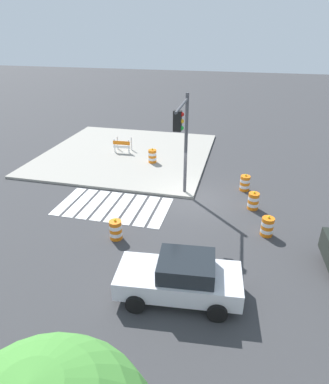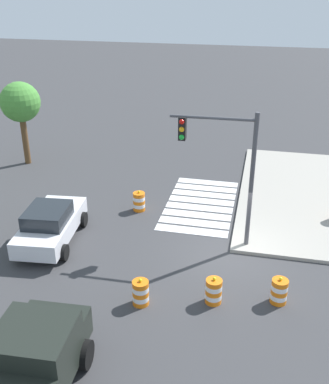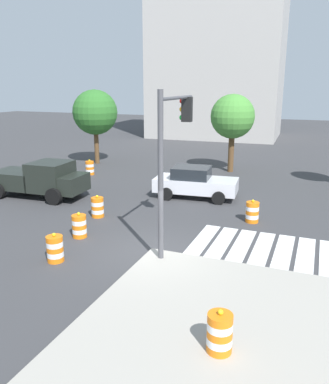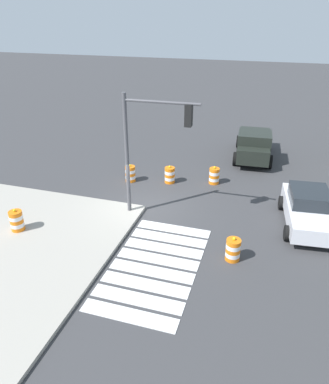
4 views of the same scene
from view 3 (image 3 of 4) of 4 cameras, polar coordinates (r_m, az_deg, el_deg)
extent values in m
plane|color=#38383A|center=(14.13, -1.88, -8.75)|extent=(120.00, 120.00, 0.00)
cube|color=silver|center=(15.26, 5.63, -6.90)|extent=(0.60, 3.20, 0.02)
cube|color=silver|center=(15.09, 8.39, -7.26)|extent=(0.60, 3.20, 0.02)
cube|color=silver|center=(14.96, 11.20, -7.61)|extent=(0.60, 3.20, 0.02)
cube|color=silver|center=(14.86, 14.06, -7.95)|extent=(0.60, 3.20, 0.02)
cube|color=silver|center=(14.80, 16.96, -8.27)|extent=(0.60, 3.20, 0.02)
cube|color=silver|center=(14.77, 19.89, -8.57)|extent=(0.60, 3.20, 0.02)
cube|color=silver|center=(14.79, 22.81, -8.85)|extent=(0.60, 3.20, 0.02)
cube|color=silver|center=(20.68, 4.60, 1.05)|extent=(4.46, 2.26, 0.70)
cube|color=#1E2328|center=(20.58, 3.96, 2.86)|extent=(2.05, 1.78, 0.60)
cylinder|color=black|center=(21.46, 8.63, 0.50)|extent=(0.68, 0.30, 0.66)
cylinder|color=black|center=(19.65, 7.88, -0.87)|extent=(0.68, 0.30, 0.66)
cylinder|color=black|center=(21.95, 1.63, 1.00)|extent=(0.68, 0.30, 0.66)
cylinder|color=black|center=(20.18, 0.28, -0.28)|extent=(0.68, 0.30, 0.66)
cube|color=black|center=(22.55, -20.59, 1.81)|extent=(2.61, 2.14, 0.90)
cube|color=black|center=(21.24, -16.25, 2.23)|extent=(2.01, 2.10, 1.50)
cube|color=black|center=(20.71, -13.68, 1.23)|extent=(1.50, 1.98, 0.90)
cylinder|color=black|center=(21.81, -12.86, 0.76)|extent=(0.86, 0.35, 0.84)
cylinder|color=black|center=(20.17, -15.84, -0.63)|extent=(0.86, 0.35, 0.84)
cylinder|color=black|center=(23.73, -19.90, 1.39)|extent=(0.86, 0.35, 0.84)
cylinder|color=orange|center=(17.97, -9.69, -3.30)|extent=(0.56, 0.56, 0.18)
cylinder|color=white|center=(17.92, -9.72, -2.75)|extent=(0.56, 0.56, 0.18)
cylinder|color=orange|center=(17.86, -9.74, -2.20)|extent=(0.56, 0.56, 0.18)
cylinder|color=white|center=(17.81, -9.77, -1.65)|extent=(0.56, 0.56, 0.18)
cylinder|color=orange|center=(17.76, -9.80, -1.09)|extent=(0.56, 0.56, 0.18)
sphere|color=yellow|center=(17.72, -9.82, -0.63)|extent=(0.12, 0.12, 0.12)
cylinder|color=orange|center=(17.47, 12.62, -4.00)|extent=(0.56, 0.56, 0.18)
cylinder|color=white|center=(17.42, 12.65, -3.44)|extent=(0.56, 0.56, 0.18)
cylinder|color=orange|center=(17.36, 12.69, -2.88)|extent=(0.56, 0.56, 0.18)
cylinder|color=white|center=(17.31, 12.72, -2.32)|extent=(0.56, 0.56, 0.18)
cylinder|color=orange|center=(17.25, 12.76, -1.75)|extent=(0.56, 0.56, 0.18)
sphere|color=yellow|center=(17.21, 12.79, -1.27)|extent=(0.12, 0.12, 0.12)
cylinder|color=orange|center=(15.78, -12.25, -6.12)|extent=(0.56, 0.56, 0.18)
cylinder|color=white|center=(15.71, -12.29, -5.50)|extent=(0.56, 0.56, 0.18)
cylinder|color=orange|center=(15.65, -12.33, -4.89)|extent=(0.56, 0.56, 0.18)
cylinder|color=white|center=(15.59, -12.36, -4.27)|extent=(0.56, 0.56, 0.18)
cylinder|color=orange|center=(15.53, -12.40, -3.64)|extent=(0.56, 0.56, 0.18)
sphere|color=yellow|center=(15.49, -12.43, -3.12)|extent=(0.12, 0.12, 0.12)
cylinder|color=orange|center=(26.52, -10.81, 2.71)|extent=(0.56, 0.56, 0.18)
cylinder|color=white|center=(26.49, -10.83, 3.09)|extent=(0.56, 0.56, 0.18)
cylinder|color=orange|center=(26.45, -10.85, 3.47)|extent=(0.56, 0.56, 0.18)
cylinder|color=white|center=(26.41, -10.87, 3.86)|extent=(0.56, 0.56, 0.18)
cylinder|color=orange|center=(26.38, -10.89, 4.24)|extent=(0.56, 0.56, 0.18)
sphere|color=yellow|center=(26.35, -10.90, 4.56)|extent=(0.12, 0.12, 0.12)
cylinder|color=orange|center=(13.91, -15.58, -9.34)|extent=(0.56, 0.56, 0.18)
cylinder|color=white|center=(13.84, -15.63, -8.67)|extent=(0.56, 0.56, 0.18)
cylinder|color=orange|center=(13.77, -15.68, -7.98)|extent=(0.56, 0.56, 0.18)
cylinder|color=white|center=(13.70, -15.74, -7.29)|extent=(0.56, 0.56, 0.18)
cylinder|color=orange|center=(13.64, -15.79, -6.59)|extent=(0.56, 0.56, 0.18)
sphere|color=yellow|center=(13.58, -15.84, -6.00)|extent=(0.12, 0.12, 0.12)
cylinder|color=orange|center=(9.25, 7.96, -21.52)|extent=(0.56, 0.56, 0.18)
cylinder|color=white|center=(9.15, 8.00, -20.62)|extent=(0.56, 0.56, 0.18)
cylinder|color=orange|center=(9.04, 8.04, -19.69)|extent=(0.56, 0.56, 0.18)
cylinder|color=white|center=(8.94, 8.09, -18.75)|extent=(0.56, 0.56, 0.18)
cylinder|color=orange|center=(8.84, 8.13, -17.78)|extent=(0.56, 0.56, 0.18)
sphere|color=yellow|center=(8.76, 8.17, -16.96)|extent=(0.12, 0.12, 0.12)
cylinder|color=#4C4C51|center=(12.45, -0.57, 2.02)|extent=(0.18, 0.18, 5.50)
cylinder|color=#4C4C51|center=(13.63, 1.89, 13.58)|extent=(0.19, 3.20, 0.12)
cube|color=black|center=(14.71, 3.30, 11.94)|extent=(0.37, 0.29, 0.90)
sphere|color=red|center=(14.75, 2.59, 13.12)|extent=(0.20, 0.20, 0.20)
sphere|color=#F2A514|center=(14.77, 2.58, 11.96)|extent=(0.20, 0.20, 0.20)
sphere|color=green|center=(14.79, 2.56, 10.80)|extent=(0.20, 0.20, 0.20)
cylinder|color=brown|center=(27.09, 9.68, 5.77)|extent=(0.39, 0.39, 2.72)
sphere|color=#478C38|center=(26.81, 9.91, 10.81)|extent=(2.93, 2.93, 2.93)
cylinder|color=brown|center=(30.10, -9.88, 6.66)|extent=(0.34, 0.34, 2.67)
sphere|color=#2D6B28|center=(29.84, -10.10, 11.38)|extent=(3.29, 3.29, 3.29)
cube|color=#B2ADA8|center=(46.51, 7.88, 19.92)|extent=(14.38, 10.53, 19.16)
camera|label=1|loc=(29.06, 7.22, 20.77)|focal=30.93mm
camera|label=2|loc=(24.13, -43.73, 21.80)|focal=43.03mm
camera|label=4|loc=(19.56, 52.44, 18.03)|focal=33.48mm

